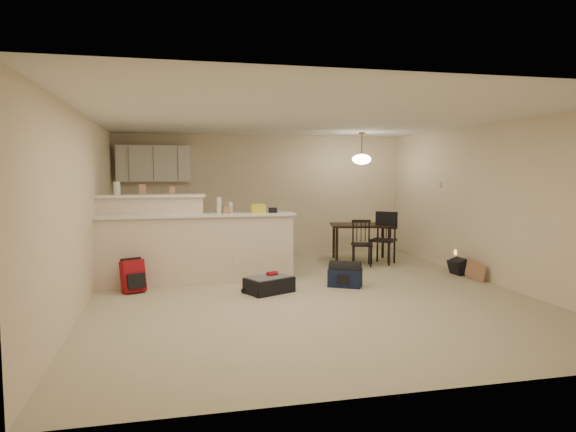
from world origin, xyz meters
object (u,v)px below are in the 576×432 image
object	(u,v)px
dining_table	(361,229)
navy_duffel	(345,278)
dining_chair_near	(362,243)
black_daypack	(458,267)
red_backpack	(133,276)
dining_chair_far	(383,239)
pendant_lamp	(362,159)
suitcase	(269,285)

from	to	relation	value
dining_table	navy_duffel	xyz separation A→B (m)	(-1.06, -2.11, -0.50)
dining_chair_near	black_daypack	distance (m)	1.75
red_backpack	dining_chair_far	bearing A→B (deg)	-7.69
dining_chair_far	dining_chair_near	bearing A→B (deg)	-124.92
red_backpack	dining_chair_near	bearing A→B (deg)	-7.24
dining_chair_far	red_backpack	world-z (taller)	dining_chair_far
pendant_lamp	red_backpack	size ratio (longest dim) A/B	1.32
dining_chair_far	navy_duffel	distance (m)	2.17
pendant_lamp	suitcase	world-z (taller)	pendant_lamp
pendant_lamp	dining_chair_far	distance (m)	1.60
dining_chair_far	black_daypack	bearing A→B (deg)	-13.18
dining_chair_far	navy_duffel	size ratio (longest dim) A/B	1.95
dining_chair_near	red_backpack	size ratio (longest dim) A/B	1.81
dining_table	dining_chair_far	distance (m)	0.55
pendant_lamp	dining_chair_near	world-z (taller)	pendant_lamp
dining_chair_near	suitcase	distance (m)	2.68
navy_duffel	dining_chair_near	bearing A→B (deg)	90.63
pendant_lamp	red_backpack	xyz separation A→B (m)	(-4.18, -1.76, -1.76)
red_backpack	black_daypack	world-z (taller)	red_backpack
dining_chair_near	red_backpack	xyz separation A→B (m)	(-3.99, -1.21, -0.19)
pendant_lamp	dining_chair_near	size ratio (longest dim) A/B	0.73
suitcase	navy_duffel	distance (m)	1.20
dining_table	dining_chair_near	size ratio (longest dim) A/B	1.52
dining_table	dining_chair_near	xyz separation A→B (m)	(-0.19, -0.55, -0.21)
suitcase	navy_duffel	size ratio (longest dim) A/B	1.32
dining_table	pendant_lamp	bearing A→B (deg)	0.00
black_daypack	dining_table	bearing A→B (deg)	30.64
suitcase	black_daypack	size ratio (longest dim) A/B	2.18
dining_table	navy_duffel	size ratio (longest dim) A/B	2.62
pendant_lamp	suitcase	xyz separation A→B (m)	(-2.26, -2.22, -1.88)
dining_chair_near	black_daypack	xyz separation A→B (m)	(1.31, -1.13, -0.29)
dining_chair_near	dining_table	bearing A→B (deg)	86.90
red_backpack	navy_duffel	bearing A→B (deg)	-30.55
dining_chair_near	navy_duffel	xyz separation A→B (m)	(-0.87, -1.56, -0.29)
dining_chair_near	navy_duffel	size ratio (longest dim) A/B	1.72
suitcase	black_daypack	world-z (taller)	black_daypack
dining_chair_far	suitcase	distance (m)	3.12
pendant_lamp	suitcase	bearing A→B (deg)	-135.42
dining_table	red_backpack	bearing A→B (deg)	-144.58
navy_duffel	black_daypack	world-z (taller)	navy_duffel
dining_table	dining_chair_far	world-z (taller)	dining_chair_far
pendant_lamp	dining_table	bearing A→B (deg)	0.00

